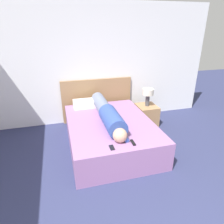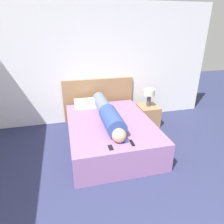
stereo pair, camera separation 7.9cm
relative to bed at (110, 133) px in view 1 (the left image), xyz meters
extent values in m
cube|color=white|center=(-0.18, 1.23, 1.05)|extent=(5.74, 0.06, 2.60)
cube|color=#936699|center=(0.00, 0.00, 0.00)|extent=(1.51, 2.01, 0.50)
cube|color=#A37A51|center=(0.00, 1.16, 0.25)|extent=(1.63, 0.04, 1.01)
cube|color=#A37A51|center=(1.04, 0.63, -0.02)|extent=(0.44, 0.48, 0.45)
cylinder|color=#4C4C51|center=(1.04, 0.63, 0.34)|extent=(0.09, 0.09, 0.26)
cylinder|color=beige|center=(1.04, 0.63, 0.53)|extent=(0.24, 0.24, 0.13)
sphere|color=tan|center=(-0.03, -0.72, 0.36)|extent=(0.22, 0.22, 0.22)
cylinder|color=#334C99|center=(-0.03, -0.29, 0.41)|extent=(0.32, 0.73, 0.32)
cylinder|color=slate|center=(-0.03, 0.52, 0.38)|extent=(0.27, 0.87, 0.27)
cylinder|color=#334C99|center=(0.06, -0.67, 0.28)|extent=(0.07, 0.22, 0.07)
cube|color=white|center=(-0.32, 0.81, 0.33)|extent=(0.53, 0.29, 0.16)
cube|color=black|center=(0.14, -0.81, 0.26)|extent=(0.04, 0.15, 0.02)
cube|color=black|center=(-0.19, -0.85, 0.25)|extent=(0.06, 0.13, 0.01)
camera|label=1|loc=(-0.84, -3.19, 1.87)|focal=32.00mm
camera|label=2|loc=(-0.76, -3.21, 1.87)|focal=32.00mm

